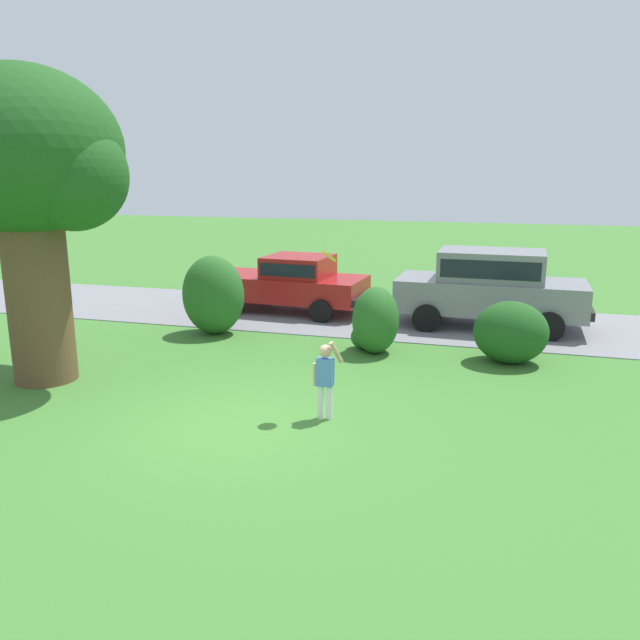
{
  "coord_description": "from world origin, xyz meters",
  "views": [
    {
      "loc": [
        3.81,
        -8.39,
        3.84
      ],
      "look_at": [
        0.65,
        2.65,
        1.1
      ],
      "focal_mm": 35.56,
      "sensor_mm": 36.0,
      "label": 1
    }
  ],
  "objects_px": {
    "oak_tree_large": "(33,169)",
    "frisbee": "(329,256)",
    "child_thrower": "(325,375)",
    "parked_sedan": "(291,281)",
    "parked_suv": "(490,285)"
  },
  "relations": [
    {
      "from": "oak_tree_large",
      "to": "frisbee",
      "type": "bearing_deg",
      "value": -1.66
    },
    {
      "from": "child_thrower",
      "to": "frisbee",
      "type": "bearing_deg",
      "value": 97.82
    },
    {
      "from": "parked_sedan",
      "to": "frisbee",
      "type": "xyz_separation_m",
      "value": [
        2.91,
        -6.79,
        1.68
      ]
    },
    {
      "from": "parked_sedan",
      "to": "child_thrower",
      "type": "bearing_deg",
      "value": -67.62
    },
    {
      "from": "oak_tree_large",
      "to": "parked_suv",
      "type": "height_order",
      "value": "oak_tree_large"
    },
    {
      "from": "parked_suv",
      "to": "child_thrower",
      "type": "relative_size",
      "value": 3.69
    },
    {
      "from": "parked_sedan",
      "to": "frisbee",
      "type": "distance_m",
      "value": 7.57
    },
    {
      "from": "child_thrower",
      "to": "oak_tree_large",
      "type": "bearing_deg",
      "value": 174.19
    },
    {
      "from": "oak_tree_large",
      "to": "child_thrower",
      "type": "distance_m",
      "value": 6.34
    },
    {
      "from": "parked_sedan",
      "to": "child_thrower",
      "type": "relative_size",
      "value": 3.51
    },
    {
      "from": "parked_sedan",
      "to": "child_thrower",
      "type": "distance_m",
      "value": 7.78
    },
    {
      "from": "oak_tree_large",
      "to": "frisbee",
      "type": "height_order",
      "value": "oak_tree_large"
    },
    {
      "from": "parked_sedan",
      "to": "parked_suv",
      "type": "bearing_deg",
      "value": -3.75
    },
    {
      "from": "parked_suv",
      "to": "child_thrower",
      "type": "bearing_deg",
      "value": -108.67
    },
    {
      "from": "oak_tree_large",
      "to": "child_thrower",
      "type": "height_order",
      "value": "oak_tree_large"
    }
  ]
}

